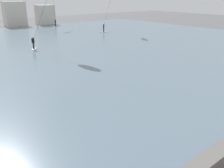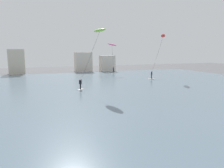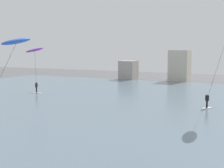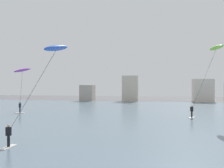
% 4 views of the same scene
% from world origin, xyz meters
% --- Properties ---
extents(water_bay, '(84.00, 52.00, 0.10)m').
position_xyz_m(water_bay, '(0.00, 31.10, 0.05)').
color(water_bay, slate).
rests_on(water_bay, ground).
extents(far_shore_buildings, '(38.30, 5.32, 6.28)m').
position_xyz_m(far_shore_buildings, '(1.63, 59.29, 2.66)').
color(far_shore_buildings, '#A89E93').
rests_on(far_shore_buildings, ground).
extents(kitesurfer_blue, '(4.29, 2.74, 7.51)m').
position_xyz_m(kitesurfer_blue, '(-7.96, 15.66, 6.26)').
color(kitesurfer_blue, silver).
rests_on(kitesurfer_blue, water_bay).
extents(kitesurfer_purple, '(3.27, 3.40, 6.78)m').
position_xyz_m(kitesurfer_purple, '(-18.85, 31.25, 5.56)').
color(kitesurfer_purple, silver).
rests_on(kitesurfer_purple, water_bay).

